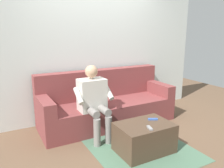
{
  "coord_description": "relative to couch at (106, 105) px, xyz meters",
  "views": [
    {
      "loc": [
        1.7,
        3.21,
        1.6
      ],
      "look_at": [
        0.0,
        0.05,
        0.74
      ],
      "focal_mm": 36.57,
      "sensor_mm": 36.0,
      "label": 1
    }
  ],
  "objects": [
    {
      "name": "remote_blue",
      "position": [
        -0.18,
        1.06,
        0.09
      ],
      "size": [
        0.13,
        0.09,
        0.02
      ],
      "primitive_type": "cube",
      "rotation": [
        0.0,
        0.0,
        5.81
      ],
      "color": "#3860B7",
      "rests_on": "coffee_table"
    },
    {
      "name": "couch",
      "position": [
        0.0,
        0.0,
        0.0
      ],
      "size": [
        2.3,
        0.81,
        0.91
      ],
      "color": "brown",
      "rests_on": "ground"
    },
    {
      "name": "person_solo_seated",
      "position": [
        0.41,
        0.39,
        0.29
      ],
      "size": [
        0.55,
        0.55,
        1.09
      ],
      "color": "beige",
      "rests_on": "ground"
    },
    {
      "name": "floor_rug",
      "position": [
        0.0,
        1.0,
        -0.31
      ],
      "size": [
        1.29,
        1.5,
        0.01
      ],
      "primitive_type": "cube",
      "color": "#4C7056",
      "rests_on": "ground"
    },
    {
      "name": "coffee_table",
      "position": [
        0.0,
        1.12,
        -0.12
      ],
      "size": [
        0.73,
        0.51,
        0.39
      ],
      "color": "#4C3828",
      "rests_on": "ground"
    },
    {
      "name": "ground_plane",
      "position": [
        0.0,
        0.76,
        -0.32
      ],
      "size": [
        8.0,
        8.0,
        0.0
      ],
      "primitive_type": "plane",
      "color": "brown"
    },
    {
      "name": "remote_gray",
      "position": [
        0.03,
        1.28,
        0.08
      ],
      "size": [
        0.07,
        0.13,
        0.02
      ],
      "primitive_type": "cube",
      "rotation": [
        0.0,
        0.0,
        4.45
      ],
      "color": "gray",
      "rests_on": "coffee_table"
    },
    {
      "name": "back_wall",
      "position": [
        0.0,
        -0.44,
        0.92
      ],
      "size": [
        4.4,
        0.06,
        2.48
      ],
      "primitive_type": "cube",
      "color": "silver",
      "rests_on": "ground"
    }
  ]
}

